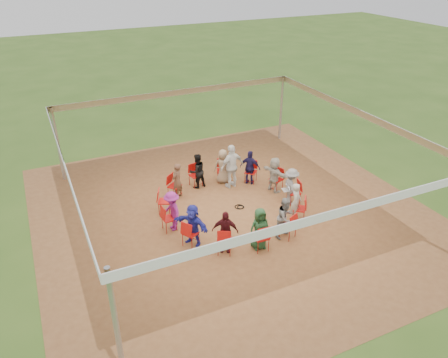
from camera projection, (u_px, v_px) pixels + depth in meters
name	position (u px, v px, depth m)	size (l,w,h in m)	color
ground	(231.00, 212.00, 15.32)	(80.00, 80.00, 0.00)	#36551A
dirt_patch	(231.00, 212.00, 15.31)	(13.00, 13.00, 0.00)	brown
tent	(232.00, 150.00, 14.20)	(10.33, 10.33, 3.00)	#B2B2B7
chair_0	(294.00, 192.00, 15.63)	(0.42, 0.44, 0.90)	red
chair_1	(276.00, 179.00, 16.49)	(0.42, 0.44, 0.90)	red
chair_2	(251.00, 172.00, 17.03)	(0.42, 0.44, 0.90)	red
chair_3	(223.00, 171.00, 17.14)	(0.42, 0.44, 0.90)	red
chair_4	(196.00, 175.00, 16.77)	(0.42, 0.44, 0.90)	red
chair_5	(175.00, 186.00, 16.03)	(0.42, 0.44, 0.90)	red
chair_6	(164.00, 201.00, 15.07)	(0.42, 0.44, 0.90)	red
chair_7	(169.00, 218.00, 14.12)	(0.42, 0.44, 0.90)	red
chair_8	(191.00, 233.00, 13.40)	(0.42, 0.44, 0.90)	red
chair_9	(225.00, 240.00, 13.07)	(0.42, 0.44, 0.90)	red
chair_10	(261.00, 237.00, 13.20)	(0.42, 0.44, 0.90)	red
chair_11	(288.00, 225.00, 13.77)	(0.42, 0.44, 0.90)	red
chair_12	(299.00, 209.00, 14.65)	(0.42, 0.44, 0.90)	red
person_seated_0	(291.00, 187.00, 15.49)	(0.89, 0.44, 1.38)	slate
person_seated_1	(274.00, 175.00, 16.30)	(1.28, 0.48, 1.38)	#ABA697
person_seated_2	(250.00, 168.00, 16.82)	(0.81, 0.41, 1.38)	#1A153D
person_seated_3	(223.00, 166.00, 16.92)	(0.67, 0.38, 1.38)	#8E7457
person_seated_4	(197.00, 171.00, 16.57)	(0.67, 0.39, 1.38)	black
person_seated_5	(177.00, 181.00, 15.86)	(0.50, 0.33, 1.38)	brown
person_seated_6	(172.00, 211.00, 14.06)	(0.89, 0.44, 1.38)	#881E75
person_seated_7	(193.00, 225.00, 13.37)	(1.28, 0.48, 1.38)	#232796
person_seated_8	(225.00, 231.00, 13.06)	(0.81, 0.41, 1.38)	#431015
person_seated_9	(260.00, 229.00, 13.18)	(0.67, 0.38, 1.38)	#1E4324
person_seated_10	(285.00, 217.00, 13.72)	(0.67, 0.39, 1.38)	slate
person_seated_11	(296.00, 202.00, 14.56)	(0.50, 0.33, 1.38)	#ABA697
standing_person	(232.00, 166.00, 16.51)	(1.02, 0.52, 1.74)	silver
cable_coil	(240.00, 207.00, 15.56)	(0.36, 0.36, 0.03)	black
laptop	(287.00, 188.00, 15.47)	(0.29, 0.34, 0.21)	#B7B7BC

